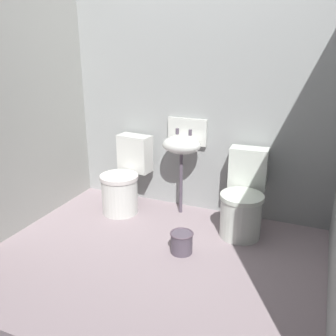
{
  "coord_description": "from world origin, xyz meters",
  "views": [
    {
      "loc": [
        1.19,
        -2.53,
        1.76
      ],
      "look_at": [
        0.0,
        0.25,
        0.7
      ],
      "focal_mm": 39.48,
      "sensor_mm": 36.0,
      "label": 1
    }
  ],
  "objects": [
    {
      "name": "ground_plane",
      "position": [
        0.0,
        0.0,
        -0.04
      ],
      "size": [
        3.16,
        2.43,
        0.08
      ],
      "primitive_type": "cube",
      "color": "gray"
    },
    {
      "name": "toilet_right",
      "position": [
        0.59,
        0.67,
        0.32
      ],
      "size": [
        0.42,
        0.61,
        0.78
      ],
      "rotation": [
        0.0,
        0.0,
        3.2
      ],
      "color": "silver",
      "rests_on": "ground"
    },
    {
      "name": "sink",
      "position": [
        -0.1,
        0.85,
        0.75
      ],
      "size": [
        0.42,
        0.34,
        0.99
      ],
      "color": "#544957",
      "rests_on": "ground"
    },
    {
      "name": "bucket",
      "position": [
        0.2,
        0.09,
        0.1
      ],
      "size": [
        0.21,
        0.21,
        0.19
      ],
      "color": "#544957",
      "rests_on": "ground"
    },
    {
      "name": "toilet_left",
      "position": [
        -0.68,
        0.67,
        0.32
      ],
      "size": [
        0.44,
        0.63,
        0.78
      ],
      "rotation": [
        0.0,
        0.0,
        3.03
      ],
      "color": "silver",
      "rests_on": "ground"
    },
    {
      "name": "wall_left",
      "position": [
        -1.43,
        0.1,
        1.16
      ],
      "size": [
        0.1,
        2.23,
        2.33
      ],
      "primitive_type": "cube",
      "color": "#989993",
      "rests_on": "ground"
    },
    {
      "name": "wall_back",
      "position": [
        0.0,
        1.07,
        1.16
      ],
      "size": [
        3.16,
        0.1,
        2.33
      ],
      "primitive_type": "cube",
      "color": "#989B9A",
      "rests_on": "ground"
    }
  ]
}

